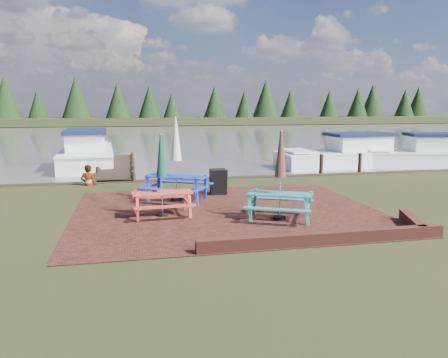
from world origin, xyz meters
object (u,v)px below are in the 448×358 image
Objects in this scene: picnic_table_blue at (176,172)px; boat_far at (423,156)px; person at (87,165)px; boat_near at (347,156)px; picnic_table_teal at (280,189)px; picnic_table_red at (162,188)px; jetty at (117,166)px; boat_jetty at (87,155)px; chalkboard at (218,182)px.

picnic_table_blue is 0.40× the size of boat_far.
boat_near is at bearing -156.11° from person.
picnic_table_teal reaches higher than picnic_table_red.
boat_jetty is at bearing 125.63° from jetty.
picnic_table_teal is 12.47m from jetty.
picnic_table_teal is at bearing -22.37° from picnic_table_red.
picnic_table_blue reaches higher than chalkboard.
picnic_table_blue is (0.63, 2.01, 0.15)m from picnic_table_red.
picnic_table_red reaches higher than chalkboard.
picnic_table_blue is 11.40m from boat_jetty.
picnic_table_red is 10.57m from jetty.
picnic_table_red is 0.26× the size of jetty.
person is at bearing 161.37° from picnic_table_blue.
picnic_table_teal is 1.05× the size of picnic_table_red.
picnic_table_blue is 2.96× the size of chalkboard.
picnic_table_teal is at bearing 141.45° from boat_near.
picnic_table_teal is 4.01m from picnic_table_blue.
boat_far reaches higher than jetty.
boat_jetty is at bearing -77.98° from person.
jetty is 1.13× the size of boat_jetty.
boat_far is 4.18× the size of person.
person is at bearing -87.78° from boat_jetty.
picnic_table_teal is 1.49× the size of person.
picnic_table_blue is 0.31× the size of jetty.
picnic_table_red reaches higher than person.
boat_jetty is 18.60m from boat_far.
picnic_table_red is 0.29× the size of boat_jetty.
person is at bearing 157.15° from picnic_table_teal.
picnic_table_teal is at bearing -67.74° from jetty.
boat_jetty is (-1.65, 2.30, 0.37)m from jetty.
person is at bearing 104.19° from boat_near.
boat_jetty is at bearing 139.20° from picnic_table_blue.
picnic_table_teal is 0.36× the size of boat_far.
boat_jetty is at bearing 121.66° from chalkboard.
picnic_table_red is at bearing -126.19° from chalkboard.
picnic_table_teal is 13.25m from boat_near.
boat_far reaches higher than chalkboard.
chalkboard is at bearing 154.42° from person.
picnic_table_blue reaches higher than person.
picnic_table_teal reaches higher than person.
picnic_table_blue is at bearing -155.90° from chalkboard.
picnic_table_teal is 15.23m from boat_jetty.
chalkboard is (2.16, 2.57, -0.34)m from picnic_table_red.
chalkboard is 11.25m from boat_near.
picnic_table_blue is 0.34× the size of boat_jetty.
picnic_table_teal is at bearing -21.05° from picnic_table_blue.
boat_near is 4.20m from boat_far.
boat_far is at bearing -162.76° from person.
boat_jetty is at bearing 91.92° from boat_far.
boat_near is (10.88, 9.68, -0.41)m from picnic_table_red.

